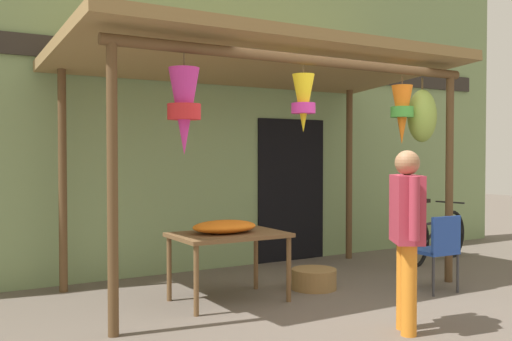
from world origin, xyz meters
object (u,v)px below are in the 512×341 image
at_px(display_table, 229,240).
at_px(wicker_basket_by_table, 314,279).
at_px(flower_heap_on_table, 226,226).
at_px(customer_foreground, 407,226).
at_px(folding_chair, 439,246).
at_px(parked_bicycle, 434,237).

xyz_separation_m(display_table, wicker_basket_by_table, (1.07, -0.01, -0.51)).
height_order(flower_heap_on_table, customer_foreground, customer_foreground).
distance_m(folding_chair, parked_bicycle, 1.86).
bearing_deg(display_table, customer_foreground, -64.68).
bearing_deg(wicker_basket_by_table, flower_heap_on_table, 178.44).
relative_size(flower_heap_on_table, parked_bicycle, 0.40).
height_order(folding_chair, wicker_basket_by_table, folding_chair).
xyz_separation_m(folding_chair, parked_bicycle, (1.35, 1.28, -0.16)).
bearing_deg(folding_chair, display_table, 158.63).
bearing_deg(customer_foreground, parked_bicycle, 38.36).
bearing_deg(parked_bicycle, customer_foreground, -141.64).
bearing_deg(folding_chair, customer_foreground, -147.67).
bearing_deg(customer_foreground, folding_chair, 32.33).
bearing_deg(flower_heap_on_table, wicker_basket_by_table, -1.56).
bearing_deg(folding_chair, wicker_basket_by_table, 142.02).
distance_m(folding_chair, customer_foreground, 1.63).
height_order(wicker_basket_by_table, parked_bicycle, parked_bicycle).
height_order(folding_chair, customer_foreground, customer_foreground).
xyz_separation_m(flower_heap_on_table, customer_foreground, (0.82, -1.71, 0.13)).
bearing_deg(display_table, flower_heap_on_table, 128.76).
height_order(display_table, parked_bicycle, parked_bicycle).
height_order(display_table, folding_chair, folding_chair).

